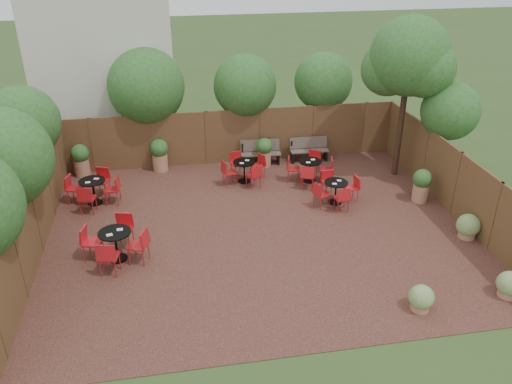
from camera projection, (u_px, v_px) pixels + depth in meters
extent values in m
plane|color=#354F23|center=(259.00, 230.00, 15.11)|extent=(80.00, 80.00, 0.00)
cube|color=#371D16|center=(259.00, 230.00, 15.11)|extent=(12.00, 10.00, 0.02)
cube|color=brown|center=(234.00, 136.00, 19.03)|extent=(12.00, 0.08, 2.00)
cube|color=brown|center=(35.00, 219.00, 13.72)|extent=(0.08, 10.00, 2.00)
cube|color=brown|center=(456.00, 183.00, 15.59)|extent=(0.08, 10.00, 2.00)
cube|color=beige|center=(103.00, 41.00, 19.57)|extent=(5.00, 4.00, 8.00)
sphere|color=#24571C|center=(23.00, 122.00, 15.49)|extent=(2.19, 2.19, 2.19)
sphere|color=#24571C|center=(0.00, 159.00, 12.83)|extent=(2.57, 2.57, 2.57)
sphere|color=#24571C|center=(146.00, 87.00, 18.34)|extent=(2.70, 2.70, 2.70)
sphere|color=#24571C|center=(245.00, 86.00, 18.86)|extent=(2.28, 2.28, 2.28)
sphere|color=#24571C|center=(323.00, 81.00, 19.51)|extent=(2.18, 2.18, 2.18)
sphere|color=#24571C|center=(450.00, 111.00, 16.71)|extent=(1.88, 1.88, 1.88)
cylinder|color=black|center=(402.00, 115.00, 17.48)|extent=(0.26, 0.26, 4.36)
sphere|color=#24571C|center=(410.00, 56.00, 16.58)|extent=(2.56, 2.56, 2.56)
sphere|color=#24571C|center=(388.00, 69.00, 17.07)|extent=(1.79, 1.79, 1.79)
sphere|color=#24571C|center=(426.00, 68.00, 16.43)|extent=(1.87, 1.87, 1.87)
cube|color=brown|center=(261.00, 154.00, 19.03)|extent=(1.46, 0.51, 0.05)
cube|color=brown|center=(260.00, 145.00, 19.08)|extent=(1.44, 0.19, 0.43)
cube|color=black|center=(243.00, 161.00, 19.03)|extent=(0.08, 0.43, 0.38)
cube|color=black|center=(278.00, 158.00, 19.24)|extent=(0.08, 0.43, 0.38)
cube|color=brown|center=(309.00, 151.00, 19.32)|extent=(1.41, 0.45, 0.05)
cube|color=brown|center=(308.00, 142.00, 19.37)|extent=(1.40, 0.14, 0.42)
cube|color=black|center=(292.00, 157.00, 19.32)|extent=(0.07, 0.42, 0.37)
cube|color=black|center=(325.00, 155.00, 19.52)|extent=(0.07, 0.42, 0.37)
cylinder|color=black|center=(118.00, 258.00, 13.79)|extent=(0.49, 0.49, 0.03)
cylinder|color=black|center=(116.00, 246.00, 13.60)|extent=(0.06, 0.06, 0.78)
cylinder|color=black|center=(114.00, 233.00, 13.42)|extent=(0.85, 0.85, 0.03)
cube|color=white|center=(120.00, 230.00, 13.51)|extent=(0.18, 0.16, 0.02)
cube|color=white|center=(109.00, 235.00, 13.27)|extent=(0.18, 0.16, 0.02)
cylinder|color=black|center=(95.00, 203.00, 16.54)|extent=(0.47, 0.47, 0.03)
cylinder|color=black|center=(94.00, 192.00, 16.36)|extent=(0.05, 0.05, 0.75)
cylinder|color=black|center=(92.00, 181.00, 16.18)|extent=(0.82, 0.82, 0.03)
cube|color=white|center=(96.00, 179.00, 16.27)|extent=(0.17, 0.14, 0.02)
cube|color=white|center=(88.00, 182.00, 16.04)|extent=(0.17, 0.14, 0.02)
cylinder|color=black|center=(335.00, 202.00, 16.57)|extent=(0.43, 0.43, 0.03)
cylinder|color=black|center=(336.00, 192.00, 16.41)|extent=(0.05, 0.05, 0.68)
cylinder|color=black|center=(336.00, 182.00, 16.25)|extent=(0.74, 0.74, 0.03)
cube|color=white|center=(339.00, 180.00, 16.33)|extent=(0.15, 0.12, 0.01)
cube|color=white|center=(335.00, 184.00, 16.12)|extent=(0.15, 0.12, 0.01)
cylinder|color=black|center=(309.00, 181.00, 17.95)|extent=(0.45, 0.45, 0.03)
cylinder|color=black|center=(310.00, 171.00, 17.79)|extent=(0.05, 0.05, 0.71)
cylinder|color=black|center=(310.00, 161.00, 17.62)|extent=(0.77, 0.77, 0.03)
cube|color=white|center=(313.00, 160.00, 17.70)|extent=(0.17, 0.14, 0.02)
cube|color=white|center=(308.00, 162.00, 17.49)|extent=(0.17, 0.14, 0.02)
cylinder|color=black|center=(244.00, 181.00, 17.93)|extent=(0.44, 0.44, 0.03)
cylinder|color=black|center=(244.00, 172.00, 17.77)|extent=(0.05, 0.05, 0.70)
cylinder|color=black|center=(244.00, 162.00, 17.60)|extent=(0.76, 0.76, 0.03)
cube|color=white|center=(247.00, 160.00, 17.68)|extent=(0.17, 0.14, 0.01)
cube|color=white|center=(242.00, 163.00, 17.47)|extent=(0.17, 0.14, 0.01)
cylinder|color=#A26F51|center=(160.00, 162.00, 18.62)|extent=(0.53, 0.53, 0.61)
sphere|color=#24571C|center=(159.00, 148.00, 18.37)|extent=(0.64, 0.64, 0.64)
cylinder|color=#A26F51|center=(264.00, 159.00, 18.96)|extent=(0.48, 0.48, 0.55)
sphere|color=#24571C|center=(264.00, 146.00, 18.74)|extent=(0.58, 0.58, 0.58)
cylinder|color=#A26F51|center=(82.00, 168.00, 18.23)|extent=(0.53, 0.53, 0.60)
sphere|color=#24571C|center=(80.00, 153.00, 17.98)|extent=(0.63, 0.63, 0.63)
cylinder|color=#A26F51|center=(420.00, 193.00, 16.56)|extent=(0.49, 0.49, 0.57)
sphere|color=#24571C|center=(422.00, 178.00, 16.33)|extent=(0.59, 0.59, 0.59)
cylinder|color=#A26F51|center=(507.00, 292.00, 12.40)|extent=(0.44, 0.44, 0.20)
sphere|color=#6E914B|center=(510.00, 284.00, 12.28)|extent=(0.60, 0.60, 0.60)
cylinder|color=#A26F51|center=(420.00, 306.00, 11.97)|extent=(0.42, 0.42, 0.19)
sphere|color=#6E914B|center=(421.00, 297.00, 11.86)|extent=(0.58, 0.58, 0.58)
cylinder|color=#A26F51|center=(467.00, 234.00, 14.71)|extent=(0.48, 0.48, 0.22)
sphere|color=#6E914B|center=(468.00, 225.00, 14.59)|extent=(0.66, 0.66, 0.66)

